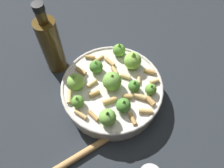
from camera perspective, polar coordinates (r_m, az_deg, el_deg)
ground_plane at (r=0.61m, az=-0.00°, el=-3.13°), size 2.40×2.40×0.00m
cooking_pan at (r=0.58m, az=0.01°, el=-1.40°), size 0.26×0.26×0.11m
olive_oil_bottle at (r=0.62m, az=-14.99°, el=9.43°), size 0.05×0.05×0.22m
wooden_spoon at (r=0.55m, az=-8.91°, el=-17.68°), size 0.07×0.25×0.02m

